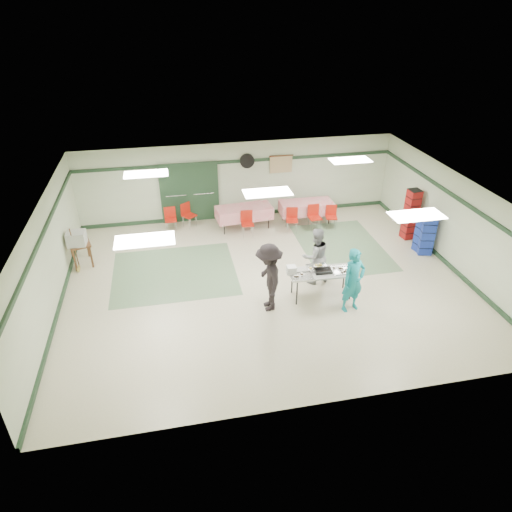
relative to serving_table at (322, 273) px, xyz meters
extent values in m
plane|color=beige|center=(-1.27, 0.96, -0.71)|extent=(11.00, 11.00, 0.00)
plane|color=white|center=(-1.27, 0.96, 1.99)|extent=(11.00, 11.00, 0.00)
plane|color=#B3BDA1|center=(-1.27, 5.46, 0.64)|extent=(11.00, 0.00, 11.00)
plane|color=#B3BDA1|center=(-1.27, -3.54, 0.64)|extent=(11.00, 0.00, 11.00)
plane|color=#B3BDA1|center=(-6.77, 0.96, 0.64)|extent=(0.00, 9.00, 9.00)
plane|color=#B3BDA1|center=(4.23, 0.96, 0.64)|extent=(0.00, 9.00, 9.00)
cube|color=#1E3723|center=(-1.27, 5.43, 1.34)|extent=(11.00, 0.06, 0.10)
cube|color=#1E3723|center=(-1.27, 5.43, -0.65)|extent=(11.00, 0.06, 0.12)
cube|color=#1E3723|center=(-6.74, 0.96, 1.34)|extent=(0.06, 9.00, 0.10)
cube|color=#1E3723|center=(-6.74, 0.96, -0.65)|extent=(0.06, 9.00, 0.12)
cube|color=#1E3723|center=(4.20, 0.96, 1.34)|extent=(0.06, 9.00, 0.10)
cube|color=#1E3723|center=(4.20, 0.96, -0.65)|extent=(0.06, 9.00, 0.12)
cube|color=slate|center=(-3.77, 1.96, -0.71)|extent=(3.50, 3.00, 0.01)
cube|color=slate|center=(1.53, 2.46, -0.71)|extent=(2.50, 3.50, 0.01)
cube|color=#959895|center=(-3.47, 5.40, 0.34)|extent=(0.90, 0.06, 2.10)
cube|color=#959895|center=(-2.52, 5.40, 0.34)|extent=(0.90, 0.06, 2.10)
cube|color=#1E3723|center=(-3.00, 5.38, 0.34)|extent=(2.00, 0.03, 2.15)
cylinder|color=black|center=(-0.97, 5.40, 1.34)|extent=(0.50, 0.10, 0.50)
cube|color=tan|center=(0.23, 5.40, 1.14)|extent=(0.80, 0.02, 0.60)
cube|color=#A1A29D|center=(0.00, 0.00, 0.03)|extent=(1.69, 0.74, 0.04)
cylinder|color=black|center=(-0.73, -0.24, -0.35)|extent=(0.04, 0.04, 0.72)
cylinder|color=black|center=(0.71, -0.30, -0.35)|extent=(0.04, 0.04, 0.72)
cylinder|color=black|center=(-0.71, 0.30, -0.35)|extent=(0.04, 0.04, 0.72)
cylinder|color=black|center=(0.73, 0.24, -0.35)|extent=(0.04, 0.04, 0.72)
cube|color=silver|center=(0.53, -0.07, 0.06)|extent=(0.54, 0.42, 0.02)
cube|color=silver|center=(-0.07, 0.18, 0.06)|extent=(0.56, 0.43, 0.02)
cube|color=silver|center=(-0.60, -0.16, 0.06)|extent=(0.60, 0.46, 0.02)
cube|color=black|center=(0.01, -0.02, 0.09)|extent=(0.45, 0.29, 0.08)
cube|color=white|center=(-0.81, 0.07, 0.16)|extent=(0.24, 0.23, 0.22)
imported|color=teal|center=(0.56, -0.70, 0.15)|extent=(0.71, 0.56, 1.72)
imported|color=gray|center=(0.05, 0.73, 0.10)|extent=(0.89, 0.76, 1.63)
imported|color=black|center=(-1.48, -0.23, 0.20)|extent=(0.70, 1.19, 1.82)
cube|color=red|center=(0.94, 4.47, 0.03)|extent=(1.83, 0.82, 0.05)
cube|color=red|center=(0.94, 4.47, -0.16)|extent=(1.83, 0.84, 0.40)
cylinder|color=black|center=(0.18, 4.18, -0.35)|extent=(0.04, 0.04, 0.72)
cylinder|color=black|center=(1.69, 4.16, -0.35)|extent=(0.04, 0.04, 0.72)
cylinder|color=black|center=(0.19, 4.79, -0.35)|extent=(0.04, 0.04, 0.72)
cylinder|color=black|center=(1.70, 4.76, -0.35)|extent=(0.04, 0.04, 0.72)
cube|color=red|center=(-1.26, 4.47, 0.03)|extent=(1.94, 0.98, 0.05)
cube|color=red|center=(-1.26, 4.47, -0.16)|extent=(1.94, 1.00, 0.40)
cylinder|color=black|center=(-2.01, 4.09, -0.35)|extent=(0.04, 0.04, 0.72)
cylinder|color=black|center=(-0.45, 4.24, -0.35)|extent=(0.04, 0.04, 0.72)
cylinder|color=black|center=(-2.06, 4.71, -0.35)|extent=(0.04, 0.04, 0.72)
cylinder|color=black|center=(-0.51, 4.86, -0.35)|extent=(0.04, 0.04, 0.72)
cube|color=#B41B0E|center=(1.05, 3.82, -0.27)|extent=(0.42, 0.42, 0.04)
cube|color=#B41B0E|center=(1.04, 4.00, -0.05)|extent=(0.40, 0.06, 0.40)
cylinder|color=silver|center=(0.90, 3.65, -0.50)|extent=(0.02, 0.02, 0.42)
cylinder|color=silver|center=(1.22, 3.67, -0.50)|extent=(0.02, 0.02, 0.42)
cylinder|color=silver|center=(0.88, 3.97, -0.50)|extent=(0.02, 0.02, 0.42)
cylinder|color=silver|center=(1.21, 3.99, -0.50)|extent=(0.02, 0.02, 0.42)
cube|color=#B41B0E|center=(0.25, 3.82, -0.29)|extent=(0.46, 0.46, 0.04)
cube|color=#B41B0E|center=(0.30, 3.99, -0.08)|extent=(0.38, 0.13, 0.38)
cylinder|color=silver|center=(0.07, 3.71, -0.51)|extent=(0.02, 0.02, 0.40)
cylinder|color=silver|center=(0.37, 3.64, -0.51)|extent=(0.02, 0.02, 0.40)
cylinder|color=silver|center=(0.14, 4.01, -0.51)|extent=(0.02, 0.02, 0.40)
cylinder|color=silver|center=(0.44, 3.94, -0.51)|extent=(0.02, 0.02, 0.40)
cube|color=#B41B0E|center=(1.64, 3.82, -0.30)|extent=(0.44, 0.44, 0.04)
cube|color=#B41B0E|center=(1.68, 3.98, -0.10)|extent=(0.37, 0.12, 0.37)
cylinder|color=silver|center=(1.47, 3.71, -0.52)|extent=(0.02, 0.02, 0.39)
cylinder|color=silver|center=(1.76, 3.65, -0.52)|extent=(0.02, 0.02, 0.39)
cylinder|color=silver|center=(1.53, 4.00, -0.52)|extent=(0.02, 0.02, 0.39)
cylinder|color=silver|center=(1.82, 3.93, -0.52)|extent=(0.02, 0.02, 0.39)
cube|color=#B41B0E|center=(-1.27, 3.82, -0.28)|extent=(0.41, 0.41, 0.04)
cube|color=#B41B0E|center=(-1.26, 4.00, -0.06)|extent=(0.40, 0.05, 0.39)
cylinder|color=silver|center=(-1.43, 3.67, -0.50)|extent=(0.02, 0.02, 0.41)
cylinder|color=silver|center=(-1.11, 3.66, -0.50)|extent=(0.02, 0.02, 0.41)
cylinder|color=silver|center=(-1.42, 3.98, -0.50)|extent=(0.02, 0.02, 0.41)
cylinder|color=silver|center=(-1.10, 3.98, -0.50)|extent=(0.02, 0.02, 0.41)
cube|color=#B41B0E|center=(-3.09, 4.87, -0.28)|extent=(0.55, 0.55, 0.04)
cube|color=#B41B0E|center=(-3.20, 5.01, -0.06)|extent=(0.34, 0.27, 0.39)
cylinder|color=silver|center=(-3.12, 4.65, -0.50)|extent=(0.02, 0.02, 0.41)
cylinder|color=silver|center=(-2.87, 4.84, -0.50)|extent=(0.02, 0.02, 0.41)
cylinder|color=silver|center=(-3.32, 4.90, -0.50)|extent=(0.02, 0.02, 0.41)
cylinder|color=silver|center=(-3.07, 5.09, -0.50)|extent=(0.02, 0.02, 0.41)
cube|color=#B41B0E|center=(-3.73, 4.67, -0.29)|extent=(0.39, 0.39, 0.04)
cube|color=#B41B0E|center=(-3.73, 4.84, -0.08)|extent=(0.38, 0.05, 0.38)
cylinder|color=silver|center=(-3.88, 4.52, -0.51)|extent=(0.02, 0.02, 0.40)
cylinder|color=silver|center=(-3.57, 4.52, -0.51)|extent=(0.02, 0.02, 0.40)
cylinder|color=silver|center=(-3.89, 4.82, -0.51)|extent=(0.02, 0.02, 0.40)
cylinder|color=silver|center=(-3.58, 4.83, -0.51)|extent=(0.02, 0.02, 0.40)
cube|color=#1A329F|center=(3.88, 1.59, -0.05)|extent=(0.49, 0.49, 1.32)
cube|color=maroon|center=(3.88, 2.65, 0.13)|extent=(0.40, 0.40, 1.68)
cube|color=#1A329F|center=(3.88, 1.73, -0.04)|extent=(0.49, 0.49, 1.35)
cube|color=brown|center=(-6.42, 3.04, 0.01)|extent=(0.78, 1.00, 0.05)
cube|color=brown|center=(-6.54, 2.63, -0.36)|extent=(0.05, 0.05, 0.70)
cube|color=brown|center=(-6.10, 2.75, -0.36)|extent=(0.05, 0.05, 0.70)
cube|color=brown|center=(-6.73, 3.33, -0.36)|extent=(0.05, 0.05, 0.70)
cube|color=brown|center=(-6.29, 3.45, -0.36)|extent=(0.05, 0.05, 0.70)
cube|color=#A9A9A5|center=(-6.42, 2.84, 0.23)|extent=(0.53, 0.46, 0.40)
cylinder|color=brown|center=(-6.50, 2.70, -0.01)|extent=(0.08, 0.22, 1.35)
camera|label=1|loc=(-3.68, -9.49, 6.30)|focal=32.00mm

